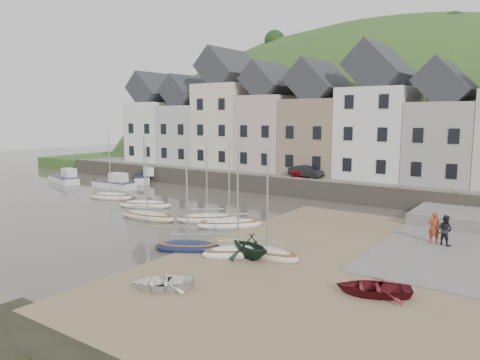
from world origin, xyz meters
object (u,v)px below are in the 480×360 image
Objects in this scene: sailboat_0 at (111,196)px; rowboat_green at (250,245)px; car_right at (306,171)px; rowboat_white at (162,282)px; person_dark at (445,230)px; rowboat_red at (373,287)px; car_left at (307,172)px; person_red at (434,228)px.

sailboat_0 is 22.28m from rowboat_green.
car_right is (-7.38, 21.33, 1.42)m from rowboat_green.
car_right is at bearing 151.89° from rowboat_white.
person_dark reaches higher than rowboat_green.
car_left reaches higher than rowboat_red.
car_right is (-14.68, 22.54, 1.81)m from rowboat_red.
person_red is 0.53× the size of car_right.
person_red is (8.46, 14.76, 0.72)m from rowboat_white.
person_red reaches higher than person_dark.
person_red is at bearing 155.10° from rowboat_red.
car_right is at bearing 87.97° from car_left.
rowboat_white is 0.84× the size of car_left.
rowboat_green is 0.81× the size of car_left.
sailboat_0 is at bearing -13.20° from person_red.
rowboat_white is 1.48× the size of person_red.
person_red is 19.59m from car_right.
car_right reaches higher than rowboat_green.
rowboat_red is (8.13, 4.76, 0.04)m from rowboat_white.
car_left is 0.93× the size of car_right.
rowboat_white is 17.03m from person_red.
sailboat_0 reaches higher than car_left.
sailboat_0 reaches higher than person_red.
car_right reaches higher than rowboat_white.
car_left is (-6.45, 27.30, 1.82)m from rowboat_white.
rowboat_green is at bearing -122.43° from rowboat_red.
car_right is (-15.65, 12.61, 1.16)m from person_dark.
car_left is (-15.55, 12.61, 1.14)m from person_dark.
person_red reaches higher than rowboat_green.
person_dark reaches higher than rowboat_white.
rowboat_red is at bearing -17.53° from sailboat_0.
rowboat_white is at bearing -34.25° from sailboat_0.
rowboat_green is 0.85× the size of rowboat_red.
car_left is at bearing -85.27° from car_right.
rowboat_white is at bearing 44.80° from person_red.
person_red reaches higher than rowboat_white.
person_dark is at bearing 106.62° from rowboat_white.
rowboat_white is 0.78× the size of car_right.
person_dark is at bearing -131.07° from car_left.
rowboat_green is 1.49× the size of person_dark.
rowboat_white is at bearing -161.77° from car_right.
sailboat_0 is 19.37m from car_left.
rowboat_green is (0.82, 5.98, 0.43)m from rowboat_white.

